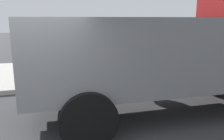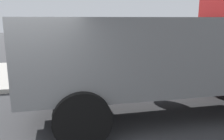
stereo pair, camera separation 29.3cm
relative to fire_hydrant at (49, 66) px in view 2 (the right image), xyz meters
The scene contains 5 objects.
sidewalk_curb 1.41m from the fire_hydrant, 110.51° to the left, with size 36.00×5.00×0.15m, color #BCB7AD.
fire_hydrant is the anchor object (origin of this frame).
loose_tire 0.36m from the fire_hydrant, 74.42° to the right, with size 1.26×1.26×0.24m, color black.
stop_sign 2.74m from the fire_hydrant, 19.84° to the right, with size 0.76×0.08×2.08m.
dump_truck_gray 5.10m from the fire_hydrant, 49.83° to the right, with size 7.02×2.84×3.00m.
Camera 2 is at (0.81, -3.81, 2.37)m, focal length 37.62 mm.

